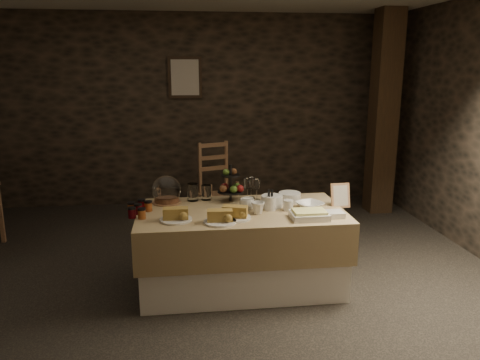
{
  "coord_description": "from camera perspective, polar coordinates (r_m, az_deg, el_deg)",
  "views": [
    {
      "loc": [
        -0.21,
        -4.01,
        1.9
      ],
      "look_at": [
        0.31,
        0.2,
        0.87
      ],
      "focal_mm": 35.0,
      "sensor_mm": 36.0,
      "label": 1
    }
  ],
  "objects": [
    {
      "name": "bread_platter_left",
      "position": [
        3.78,
        -7.85,
        -4.34
      ],
      "size": [
        0.26,
        0.26,
        0.11
      ],
      "color": "silver",
      "rests_on": "buffet_table"
    },
    {
      "name": "storage_jar_b",
      "position": [
        4.32,
        -4.13,
        -1.52
      ],
      "size": [
        0.09,
        0.09,
        0.14
      ],
      "primitive_type": "cylinder",
      "color": "white",
      "rests_on": "buffet_table"
    },
    {
      "name": "fruit_stand",
      "position": [
        4.25,
        -1.08,
        -0.86
      ],
      "size": [
        0.24,
        0.24,
        0.34
      ],
      "rotation": [
        0.0,
        0.0,
        -0.25
      ],
      "color": "black",
      "rests_on": "buffet_table"
    },
    {
      "name": "mug_c",
      "position": [
        4.06,
        0.97,
        -2.83
      ],
      "size": [
        0.09,
        0.09,
        0.09
      ],
      "primitive_type": "cylinder",
      "color": "silver",
      "rests_on": "buffet_table"
    },
    {
      "name": "bowl",
      "position": [
        4.11,
        8.51,
        -3.05
      ],
      "size": [
        0.29,
        0.29,
        0.05
      ],
      "primitive_type": "imported",
      "rotation": [
        0.0,
        0.0,
        0.42
      ],
      "color": "silver",
      "rests_on": "buffet_table"
    },
    {
      "name": "cutlery_holder",
      "position": [
        4.02,
        3.71,
        -2.83
      ],
      "size": [
        0.1,
        0.1,
        0.12
      ],
      "primitive_type": "cylinder",
      "color": "silver",
      "rests_on": "buffet_table"
    },
    {
      "name": "tart_dish",
      "position": [
        3.84,
        8.45,
        -4.2
      ],
      "size": [
        0.3,
        0.22,
        0.07
      ],
      "color": "silver",
      "rests_on": "buffet_table"
    },
    {
      "name": "room_shell",
      "position": [
        4.03,
        -4.11,
        8.85
      ],
      "size": [
        5.52,
        5.02,
        2.6
      ],
      "color": "black",
      "rests_on": "ground"
    },
    {
      "name": "menu_frame",
      "position": [
        4.23,
        12.13,
        -1.86
      ],
      "size": [
        0.17,
        0.08,
        0.22
      ],
      "primitive_type": "cube",
      "rotation": [
        -0.24,
        0.0,
        0.05
      ],
      "color": "#8B6240",
      "rests_on": "buffet_table"
    },
    {
      "name": "square_dish",
      "position": [
        3.92,
        11.47,
        -4.09
      ],
      "size": [
        0.14,
        0.14,
        0.04
      ],
      "primitive_type": "cube",
      "color": "silver",
      "rests_on": "buffet_table"
    },
    {
      "name": "cup_b",
      "position": [
        3.91,
        2.19,
        -3.42
      ],
      "size": [
        0.14,
        0.14,
        0.1
      ],
      "primitive_type": "imported",
      "rotation": [
        0.0,
        0.0,
        0.28
      ],
      "color": "silver",
      "rests_on": "buffet_table"
    },
    {
      "name": "buffet_table",
      "position": [
        4.12,
        0.12,
        -7.65
      ],
      "size": [
        1.76,
        0.94,
        0.7
      ],
      "color": "white",
      "rests_on": "ground_plane"
    },
    {
      "name": "framed_picture",
      "position": [
        6.47,
        -6.72,
        12.31
      ],
      "size": [
        0.45,
        0.04,
        0.55
      ],
      "color": "#2E2015",
      "rests_on": "room_shell"
    },
    {
      "name": "cake_dome",
      "position": [
        4.25,
        -8.95,
        -1.41
      ],
      "size": [
        0.26,
        0.26,
        0.26
      ],
      "color": "#8B6240",
      "rests_on": "buffet_table"
    },
    {
      "name": "plate_stack_b",
      "position": [
        4.28,
        6.06,
        -2.08
      ],
      "size": [
        0.2,
        0.2,
        0.08
      ],
      "primitive_type": "cylinder",
      "color": "silver",
      "rests_on": "buffet_table"
    },
    {
      "name": "storage_jar_a",
      "position": [
        4.3,
        -5.8,
        -1.49
      ],
      "size": [
        0.1,
        0.1,
        0.16
      ],
      "primitive_type": "cylinder",
      "color": "white",
      "rests_on": "buffet_table"
    },
    {
      "name": "cup_a",
      "position": [
        4.01,
        0.85,
        -2.99
      ],
      "size": [
        0.17,
        0.17,
        0.1
      ],
      "primitive_type": "imported",
      "rotation": [
        0.0,
        0.0,
        -0.41
      ],
      "color": "silver",
      "rests_on": "buffet_table"
    },
    {
      "name": "jam_jars",
      "position": [
        4.0,
        -12.21,
        -3.53
      ],
      "size": [
        0.2,
        0.32,
        0.07
      ],
      "color": "#5C0A14",
      "rests_on": "buffet_table"
    },
    {
      "name": "plate_stack_a",
      "position": [
        4.12,
        3.92,
        -2.57
      ],
      "size": [
        0.19,
        0.19,
        0.1
      ],
      "primitive_type": "cylinder",
      "color": "silver",
      "rests_on": "buffet_table"
    },
    {
      "name": "bread_platter_right",
      "position": [
        3.79,
        -0.62,
        -4.14
      ],
      "size": [
        0.26,
        0.26,
        0.11
      ],
      "color": "silver",
      "rests_on": "buffet_table"
    },
    {
      "name": "timber_column",
      "position": [
        6.37,
        17.09,
        7.72
      ],
      "size": [
        0.3,
        0.3,
        2.6
      ],
      "primitive_type": "cube",
      "color": "black",
      "rests_on": "ground_plane"
    },
    {
      "name": "chair",
      "position": [
        6.15,
        -2.66,
        -0.28
      ],
      "size": [
        0.54,
        0.53,
        0.73
      ],
      "rotation": [
        0.0,
        0.0,
        0.32
      ],
      "color": "#8B6240",
      "rests_on": "ground_plane"
    },
    {
      "name": "ground_plane",
      "position": [
        4.44,
        -3.76,
        -11.65
      ],
      "size": [
        5.5,
        5.0,
        0.01
      ],
      "primitive_type": "cube",
      "color": "black",
      "rests_on": "ground"
    },
    {
      "name": "mug_d",
      "position": [
        4.03,
        5.9,
        -3.07
      ],
      "size": [
        0.08,
        0.08,
        0.09
      ],
      "primitive_type": "cylinder",
      "color": "silver",
      "rests_on": "buffet_table"
    },
    {
      "name": "bread_platter_center",
      "position": [
        3.7,
        -2.47,
        -4.63
      ],
      "size": [
        0.26,
        0.26,
        0.11
      ],
      "color": "silver",
      "rests_on": "buffet_table"
    }
  ]
}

